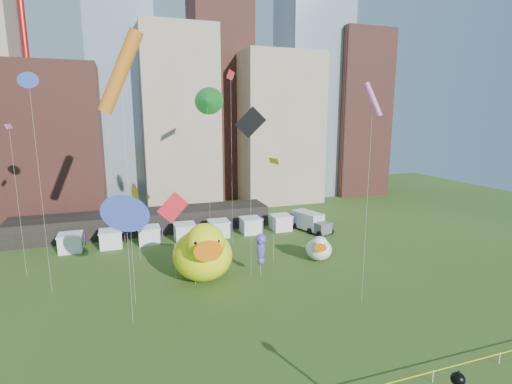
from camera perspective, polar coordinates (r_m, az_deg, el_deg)
name	(u,v)px	position (r m, az deg, el deg)	size (l,w,h in m)	color
skyline	(168,96)	(79.40, -12.93, 13.69)	(101.00, 23.00, 68.00)	brown
pavilion	(146,221)	(61.88, -15.95, -4.21)	(38.00, 6.00, 3.20)	black
vendor_tents	(185,232)	(56.71, -10.48, -5.88)	(33.24, 2.80, 2.40)	white
big_duck	(203,252)	(42.29, -7.84, -8.84)	(6.93, 9.07, 6.84)	#F0FF0D
small_duck	(319,248)	(48.56, 9.32, -8.23)	(4.43, 4.82, 3.36)	white
seahorse_green	(195,247)	(40.81, -9.10, -8.02)	(1.53, 1.86, 5.97)	silver
seahorse_purple	(261,246)	(42.74, 0.75, -8.06)	(1.51, 1.71, 4.94)	silver
box_truck	(310,222)	(60.58, 8.02, -4.35)	(4.26, 7.10, 2.84)	silver
kite_0	(173,208)	(41.62, -12.20, -2.33)	(3.41, 0.51, 9.77)	silver
kite_1	(373,100)	(35.87, 16.94, 12.86)	(1.58, 1.66, 20.46)	silver
kite_3	(207,101)	(43.90, -7.23, 13.23)	(1.91, 2.74, 20.70)	silver
kite_4	(137,195)	(48.51, -17.27, -0.48)	(0.82, 2.91, 9.62)	silver
kite_5	(126,213)	(33.22, -18.74, -2.97)	(2.78, 2.04, 11.30)	silver
kite_6	(120,72)	(35.98, -19.44, 16.44)	(4.37, 2.23, 24.80)	silver
kite_8	(231,76)	(52.93, -3.77, 16.75)	(2.00, 3.41, 23.40)	silver
kite_9	(9,130)	(47.17, -32.74, 7.76)	(0.34, 1.63, 16.77)	silver
kite_10	(251,124)	(40.68, -0.81, 9.97)	(3.14, 1.13, 18.57)	silver
kite_12	(274,162)	(44.77, 2.73, 4.48)	(0.61, 2.20, 12.79)	silver
kite_13	(29,82)	(41.46, -30.61, 13.87)	(1.38, 0.76, 21.44)	silver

